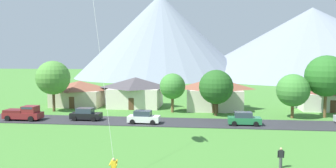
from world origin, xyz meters
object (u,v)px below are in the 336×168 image
object	(u,v)px
house_left_center	(326,96)
tree_center	(326,76)
parked_car_black_east_end	(86,114)
house_leftmost	(215,93)
parked_car_green_west_end	(244,119)
tree_right_of_center	(53,78)
tree_near_right	(293,90)
pickup_truck_maroon_west_side	(24,113)
tree_left_of_center	(172,86)
watcher_person	(281,157)
parked_car_white_mid_west	(144,117)
house_right_center	(136,92)
house_rightmost	(80,93)
tree_near_left	(216,87)

from	to	relation	value
house_left_center	tree_center	xyz separation A→B (m)	(-2.67, -7.65, 3.81)
tree_center	parked_car_black_east_end	bearing A→B (deg)	-169.42
house_leftmost	parked_car_green_west_end	size ratio (longest dim) A/B	2.28
tree_right_of_center	tree_near_right	distance (m)	36.97
pickup_truck_maroon_west_side	tree_left_of_center	bearing A→B (deg)	24.87
tree_center	tree_right_of_center	distance (m)	41.74
tree_near_right	watcher_person	xyz separation A→B (m)	(-6.26, -22.64, -3.17)
house_leftmost	house_left_center	distance (m)	18.58
parked_car_green_west_end	parked_car_white_mid_west	bearing A→B (deg)	-178.04
tree_center	watcher_person	xyz separation A→B (m)	(-11.08, -23.66, -5.20)
house_right_center	parked_car_white_mid_west	size ratio (longest dim) A/B	2.21
tree_center	tree_near_right	world-z (taller)	tree_center
tree_left_of_center	tree_near_right	world-z (taller)	tree_near_right
house_right_center	pickup_truck_maroon_west_side	size ratio (longest dim) A/B	1.80
tree_center	pickup_truck_maroon_west_side	xyz separation A→B (m)	(-42.37, -7.31, -5.02)
tree_near_right	pickup_truck_maroon_west_side	distance (m)	38.19
house_right_center	parked_car_white_mid_west	xyz separation A→B (m)	(4.21, -14.51, -1.84)
house_leftmost	parked_car_white_mid_west	distance (m)	16.57
tree_right_of_center	parked_car_green_west_end	bearing A→B (deg)	-14.57
parked_car_green_west_end	parked_car_white_mid_west	xyz separation A→B (m)	(-13.11, -0.45, 0.00)
house_leftmost	parked_car_green_west_end	world-z (taller)	house_leftmost
house_right_center	tree_right_of_center	bearing A→B (deg)	-152.12
house_left_center	parked_car_white_mid_west	bearing A→B (deg)	-151.60
house_rightmost	watcher_person	bearing A→B (deg)	-47.06
tree_near_left	tree_right_of_center	bearing A→B (deg)	177.90
tree_right_of_center	watcher_person	xyz separation A→B (m)	(30.65, -24.22, -4.58)
tree_center	watcher_person	world-z (taller)	tree_center
tree_near_left	tree_left_of_center	size ratio (longest dim) A/B	1.11
house_rightmost	parked_car_black_east_end	distance (m)	15.19
house_leftmost	watcher_person	size ratio (longest dim) A/B	5.77
parked_car_white_mid_west	pickup_truck_maroon_west_side	distance (m)	16.96
tree_near_right	tree_center	bearing A→B (deg)	11.94
house_left_center	house_rightmost	world-z (taller)	house_rightmost
parked_car_white_mid_west	house_leftmost	bearing A→B (deg)	54.35
watcher_person	tree_right_of_center	bearing A→B (deg)	141.68
tree_near_right	parked_car_white_mid_west	distance (m)	21.83
house_rightmost	tree_left_of_center	size ratio (longest dim) A/B	1.50
parked_car_white_mid_west	house_rightmost	bearing A→B (deg)	134.28
tree_near_right	parked_car_white_mid_west	bearing A→B (deg)	-162.43
tree_left_of_center	watcher_person	xyz separation A→B (m)	(11.47, -25.53, -3.29)
tree_near_right	parked_car_green_west_end	xyz separation A→B (m)	(-7.47, -6.07, -3.18)
tree_near_left	tree_near_right	bearing A→B (deg)	-3.30
pickup_truck_maroon_west_side	parked_car_black_east_end	bearing A→B (deg)	6.61
tree_right_of_center	tree_near_left	bearing A→B (deg)	-2.10
parked_car_white_mid_west	pickup_truck_maroon_west_side	world-z (taller)	pickup_truck_maroon_west_side
house_leftmost	tree_near_right	bearing A→B (deg)	-31.96
tree_near_left	house_left_center	bearing A→B (deg)	23.55
tree_left_of_center	tree_center	xyz separation A→B (m)	(22.55, -1.88, 1.91)
tree_right_of_center	pickup_truck_maroon_west_side	size ratio (longest dim) A/B	1.57
house_leftmost	parked_car_green_west_end	distance (m)	13.53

